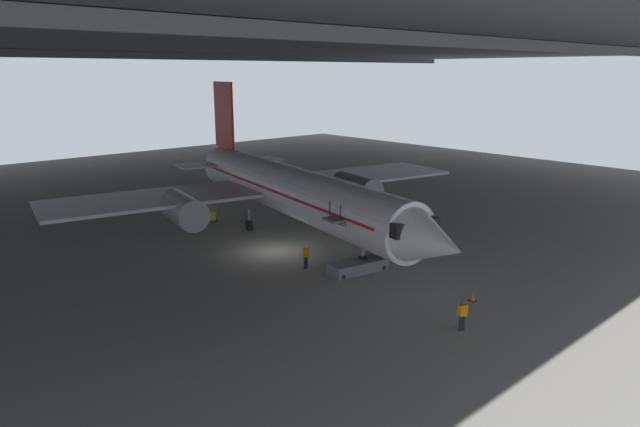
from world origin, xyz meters
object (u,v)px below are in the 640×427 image
Objects in this scene: airplane_main at (288,190)px; baggage_tug at (209,214)px; boarding_stairs at (357,260)px; crew_worker_by_stairs at (306,255)px; crew_worker_near_nose at (463,314)px; traffic_cone_orange at (473,296)px.

airplane_main is 8.61m from baggage_tug.
boarding_stairs is at bearing -104.07° from airplane_main.
airplane_main is 10.47m from boarding_stairs.
baggage_tug is at bearing 82.44° from crew_worker_by_stairs.
crew_worker_near_nose is 4.01m from traffic_cone_orange.
crew_worker_near_nose is (-2.24, -9.35, 0.16)m from boarding_stairs.
boarding_stairs is at bearing -89.87° from baggage_tug.
airplane_main reaches higher than baggage_tug.
boarding_stairs is at bearing 76.53° from crew_worker_near_nose.
crew_worker_near_nose is at bearing -91.05° from crew_worker_by_stairs.
airplane_main is 14.52× the size of baggage_tug.
boarding_stairs is 2.92× the size of crew_worker_by_stairs.
traffic_cone_orange is at bearing 25.53° from crew_worker_near_nose.
crew_worker_by_stairs is 0.64× the size of baggage_tug.
baggage_tug is at bearing 90.13° from boarding_stairs.
airplane_main is 8.86m from crew_worker_by_stairs.
crew_worker_near_nose is 0.63× the size of baggage_tug.
crew_worker_by_stairs is 2.65× the size of traffic_cone_orange.
airplane_main reaches higher than crew_worker_by_stairs.
airplane_main is 60.48× the size of traffic_cone_orange.
traffic_cone_orange is (-1.12, -17.45, -3.15)m from airplane_main.
traffic_cone_orange is 0.24× the size of baggage_tug.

